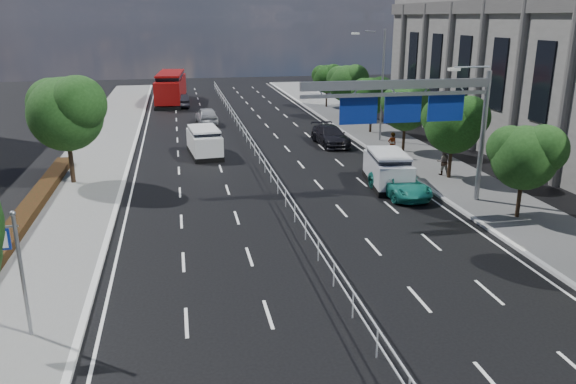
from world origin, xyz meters
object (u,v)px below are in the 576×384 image
object	(u,v)px
near_car_silver	(207,115)
pedestrian_a	(392,145)
toilet_sign	(3,255)
silver_minivan	(388,169)
parked_car_teal	(400,184)
overhead_gantry	(418,103)
pedestrian_b	(443,162)
parked_car_dark	(330,136)
white_minivan	(204,142)
red_bus	(171,87)
near_car_dark	(181,101)

from	to	relation	value
near_car_silver	pedestrian_a	bearing A→B (deg)	121.77
toilet_sign	silver_minivan	xyz separation A→B (m)	(17.83, 14.00, -1.92)
parked_car_teal	near_car_silver	bearing A→B (deg)	105.99
pedestrian_a	overhead_gantry	bearing A→B (deg)	66.98
near_car_silver	pedestrian_b	distance (m)	26.05
near_car_silver	parked_car_dark	distance (m)	14.76
parked_car_dark	near_car_silver	bearing A→B (deg)	125.83
silver_minivan	pedestrian_b	distance (m)	4.36
near_car_silver	pedestrian_a	world-z (taller)	pedestrian_a
overhead_gantry	white_minivan	size ratio (longest dim) A/B	2.05
toilet_sign	red_bus	world-z (taller)	toilet_sign
toilet_sign	pedestrian_b	world-z (taller)	toilet_sign
pedestrian_b	white_minivan	bearing A→B (deg)	-19.29
red_bus	overhead_gantry	bearing A→B (deg)	-68.30
red_bus	pedestrian_b	bearing A→B (deg)	-60.28
near_car_dark	silver_minivan	distance (m)	36.20
near_car_dark	pedestrian_b	xyz separation A→B (m)	(16.07, -33.03, 0.26)
near_car_silver	pedestrian_a	xyz separation A→B (m)	(12.31, -16.99, 0.27)
overhead_gantry	parked_car_teal	distance (m)	5.32
pedestrian_b	red_bus	bearing A→B (deg)	-53.25
parked_car_teal	red_bus	bearing A→B (deg)	103.14
red_bus	pedestrian_a	world-z (taller)	red_bus
toilet_sign	white_minivan	xyz separation A→B (m)	(7.32, 24.03, -1.92)
near_car_silver	near_car_dark	world-z (taller)	near_car_silver
toilet_sign	parked_car_dark	bearing A→B (deg)	55.86
red_bus	silver_minivan	distance (m)	39.95
pedestrian_a	parked_car_teal	bearing A→B (deg)	64.51
silver_minivan	pedestrian_a	xyz separation A→B (m)	(2.73, 6.28, 0.03)
overhead_gantry	parked_car_dark	xyz separation A→B (m)	(-0.24, 15.69, -4.85)
overhead_gantry	pedestrian_b	xyz separation A→B (m)	(4.34, 5.12, -4.60)
near_car_dark	parked_car_teal	world-z (taller)	near_car_dark
near_car_dark	parked_car_teal	distance (m)	38.10
toilet_sign	white_minivan	bearing A→B (deg)	73.07
overhead_gantry	silver_minivan	bearing A→B (deg)	88.09
red_bus	pedestrian_b	xyz separation A→B (m)	(17.09, -36.64, -0.88)
silver_minivan	pedestrian_a	size ratio (longest dim) A/B	2.87
red_bus	toilet_sign	bearing A→B (deg)	-90.73
near_car_silver	overhead_gantry	bearing A→B (deg)	104.98
pedestrian_a	near_car_dark	bearing A→B (deg)	-69.80
white_minivan	pedestrian_b	size ratio (longest dim) A/B	2.89
white_minivan	pedestrian_a	bearing A→B (deg)	-21.39
red_bus	parked_car_teal	bearing A→B (deg)	-67.32
pedestrian_a	toilet_sign	bearing A→B (deg)	37.22
silver_minivan	parked_car_dark	xyz separation A→B (m)	(-0.37, 11.74, -0.27)
overhead_gantry	red_bus	xyz separation A→B (m)	(-12.75, 41.76, -3.72)
overhead_gantry	parked_car_dark	size ratio (longest dim) A/B	1.97
red_bus	parked_car_teal	distance (m)	41.87
white_minivan	near_car_dark	world-z (taller)	white_minivan
overhead_gantry	toilet_sign	bearing A→B (deg)	-150.40
white_minivan	near_car_silver	size ratio (longest dim) A/B	1.08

